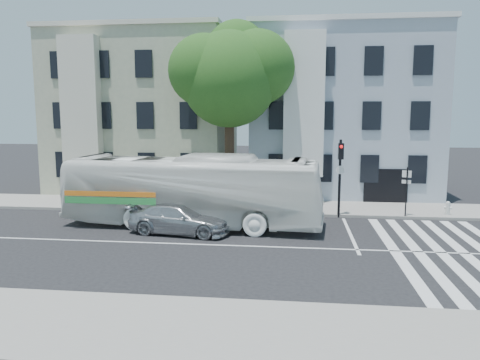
% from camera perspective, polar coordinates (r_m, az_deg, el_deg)
% --- Properties ---
extents(ground, '(120.00, 120.00, 0.00)m').
position_cam_1_polar(ground, '(20.20, -4.69, -7.86)').
color(ground, black).
rests_on(ground, ground).
extents(sidewalk_far, '(80.00, 4.00, 0.15)m').
position_cam_1_polar(sidewalk_far, '(27.85, -1.42, -3.19)').
color(sidewalk_far, gray).
rests_on(sidewalk_far, ground).
extents(sidewalk_near, '(80.00, 4.00, 0.15)m').
position_cam_1_polar(sidewalk_near, '(12.92, -12.09, -17.20)').
color(sidewalk_near, gray).
rests_on(sidewalk_near, ground).
extents(building_left, '(12.00, 10.00, 11.00)m').
position_cam_1_polar(building_left, '(35.72, -11.10, 7.93)').
color(building_left, '#9DA187').
rests_on(building_left, ground).
extents(building_right, '(12.00, 10.00, 11.00)m').
position_cam_1_polar(building_right, '(34.15, 12.10, 7.90)').
color(building_right, '#A0ABBE').
rests_on(building_right, ground).
extents(street_tree, '(7.30, 5.90, 11.10)m').
position_cam_1_polar(street_tree, '(28.11, -1.13, 12.80)').
color(street_tree, '#2D2116').
rests_on(street_tree, ground).
extents(bus, '(4.07, 12.97, 3.56)m').
position_cam_1_polar(bus, '(23.09, -5.84, -1.31)').
color(bus, white).
rests_on(bus, ground).
extents(sedan, '(2.62, 5.03, 1.39)m').
position_cam_1_polar(sedan, '(21.98, -7.37, -4.70)').
color(sedan, '#B4B6BB').
rests_on(sedan, ground).
extents(hedge, '(8.50, 2.51, 0.70)m').
position_cam_1_polar(hedge, '(26.86, -9.34, -2.80)').
color(hedge, '#315D1E').
rests_on(hedge, sidewalk_far).
extents(traffic_signal, '(0.44, 0.53, 4.18)m').
position_cam_1_polar(traffic_signal, '(25.23, 12.11, 1.47)').
color(traffic_signal, black).
rests_on(traffic_signal, ground).
extents(fire_hydrant, '(0.42, 0.27, 0.73)m').
position_cam_1_polar(fire_hydrant, '(27.48, 24.00, -3.11)').
color(fire_hydrant, silver).
rests_on(fire_hydrant, sidewalk_far).
extents(far_sign_pole, '(0.45, 0.25, 2.60)m').
position_cam_1_polar(far_sign_pole, '(26.10, 19.63, -0.62)').
color(far_sign_pole, black).
rests_on(far_sign_pole, sidewalk_far).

